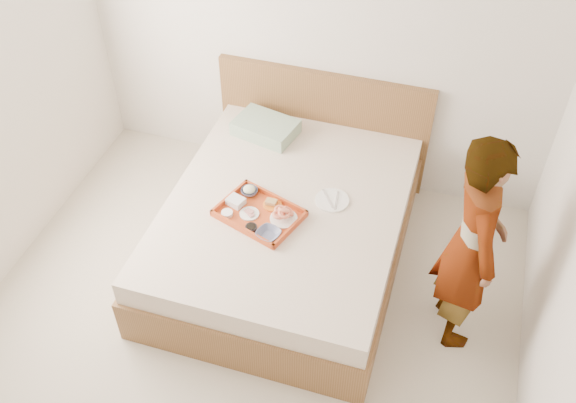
# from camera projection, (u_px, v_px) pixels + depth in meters

# --- Properties ---
(ground) EXTENTS (3.50, 4.00, 0.01)m
(ground) POSITION_uv_depth(u_px,v_px,m) (225.00, 368.00, 4.03)
(ground) COLOR #C0B4A3
(ground) RESTS_ON ground
(wall_back) EXTENTS (3.50, 0.01, 2.60)m
(wall_back) POSITION_uv_depth(u_px,v_px,m) (317.00, 26.00, 4.50)
(wall_back) COLOR silver
(wall_back) RESTS_ON ground
(bed) EXTENTS (1.65, 2.00, 0.53)m
(bed) POSITION_uv_depth(u_px,v_px,m) (285.00, 230.00, 4.51)
(bed) COLOR brown
(bed) RESTS_ON ground
(headboard) EXTENTS (1.65, 0.06, 0.95)m
(headboard) POSITION_uv_depth(u_px,v_px,m) (323.00, 125.00, 5.03)
(headboard) COLOR brown
(headboard) RESTS_ON ground
(pillow) EXTENTS (0.51, 0.40, 0.11)m
(pillow) POSITION_uv_depth(u_px,v_px,m) (266.00, 127.00, 4.83)
(pillow) COLOR #88AC8B
(pillow) RESTS_ON bed
(tray) EXTENTS (0.62, 0.53, 0.05)m
(tray) POSITION_uv_depth(u_px,v_px,m) (259.00, 213.00, 4.22)
(tray) COLOR #BB3D19
(tray) RESTS_ON bed
(prawn_plate) EXTENTS (0.23, 0.23, 0.01)m
(prawn_plate) POSITION_uv_depth(u_px,v_px,m) (284.00, 219.00, 4.19)
(prawn_plate) COLOR white
(prawn_plate) RESTS_ON tray
(navy_bowl_big) EXTENTS (0.19, 0.19, 0.04)m
(navy_bowl_big) POSITION_uv_depth(u_px,v_px,m) (268.00, 234.00, 4.08)
(navy_bowl_big) COLOR navy
(navy_bowl_big) RESTS_ON tray
(sauce_dish) EXTENTS (0.10, 0.10, 0.03)m
(sauce_dish) POSITION_uv_depth(u_px,v_px,m) (251.00, 228.00, 4.12)
(sauce_dish) COLOR black
(sauce_dish) RESTS_ON tray
(meat_plate) EXTENTS (0.16, 0.16, 0.01)m
(meat_plate) POSITION_uv_depth(u_px,v_px,m) (249.00, 214.00, 4.23)
(meat_plate) COLOR white
(meat_plate) RESTS_ON tray
(bread_plate) EXTENTS (0.16, 0.16, 0.01)m
(bread_plate) POSITION_uv_depth(u_px,v_px,m) (272.00, 205.00, 4.29)
(bread_plate) COLOR orange
(bread_plate) RESTS_ON tray
(salad_bowl) EXTENTS (0.15, 0.15, 0.04)m
(salad_bowl) POSITION_uv_depth(u_px,v_px,m) (249.00, 191.00, 4.36)
(salad_bowl) COLOR navy
(salad_bowl) RESTS_ON tray
(plastic_tub) EXTENTS (0.13, 0.12, 0.05)m
(plastic_tub) POSITION_uv_depth(u_px,v_px,m) (236.00, 201.00, 4.28)
(plastic_tub) COLOR silver
(plastic_tub) RESTS_ON tray
(cheese_round) EXTENTS (0.10, 0.10, 0.03)m
(cheese_round) POSITION_uv_depth(u_px,v_px,m) (227.00, 213.00, 4.22)
(cheese_round) COLOR white
(cheese_round) RESTS_ON tray
(dinner_plate) EXTENTS (0.29, 0.29, 0.01)m
(dinner_plate) POSITION_uv_depth(u_px,v_px,m) (332.00, 200.00, 4.34)
(dinner_plate) COLOR white
(dinner_plate) RESTS_ON bed
(person) EXTENTS (0.52, 0.65, 1.54)m
(person) POSITION_uv_depth(u_px,v_px,m) (472.00, 244.00, 3.74)
(person) COLOR silver
(person) RESTS_ON ground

